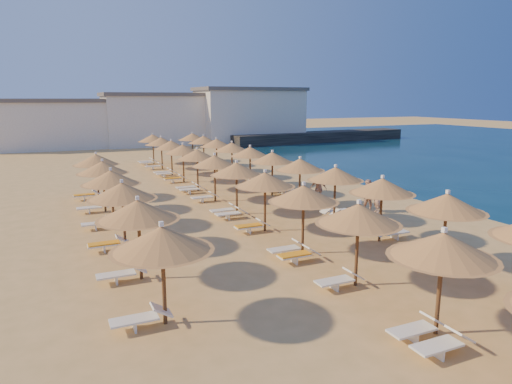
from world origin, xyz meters
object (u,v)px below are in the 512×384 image
parasol_row_west (225,165)px  beachgoer_c (318,189)px  parasol_row_east (285,162)px  beachgoer_b (368,196)px  jetty (321,137)px  beachgoer_a (377,199)px

parasol_row_west → beachgoer_c: 6.17m
parasol_row_east → beachgoer_b: 5.75m
jetty → beachgoer_a: 44.51m
beachgoer_b → beachgoer_a: bearing=23.2°
beachgoer_c → beachgoer_b: beachgoer_b is taller
beachgoer_c → parasol_row_west: bearing=-146.2°
parasol_row_west → beachgoer_b: size_ratio=23.09×
parasol_row_west → parasol_row_east: bearing=0.0°
beachgoer_a → beachgoer_c: bearing=-143.9°
parasol_row_west → beachgoer_b: parasol_row_west is taller
parasol_row_west → beachgoer_c: parasol_row_west is taller
beachgoer_a → beachgoer_b: beachgoer_b is taller
parasol_row_east → jetty: bearing=54.6°
beachgoer_a → beachgoer_b: bearing=-119.3°
beachgoer_c → beachgoer_a: bearing=-16.4°
beachgoer_a → jetty: bearing=161.5°
jetty → beachgoer_a: (-20.99, -39.26, 0.05)m
parasol_row_east → beachgoer_c: (1.66, -1.37, -1.66)m
parasol_row_west → beachgoer_a: (7.55, -4.94, -1.78)m
beachgoer_a → beachgoer_c: size_ratio=0.87×
parasol_row_west → beachgoer_a: size_ratio=27.68×
parasol_row_west → beachgoer_a: parasol_row_west is taller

